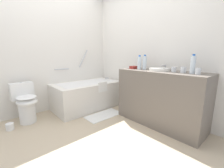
{
  "coord_description": "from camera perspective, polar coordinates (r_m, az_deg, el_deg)",
  "views": [
    {
      "loc": [
        -0.89,
        -1.66,
        1.13
      ],
      "look_at": [
        0.72,
        0.15,
        0.64
      ],
      "focal_mm": 22.56,
      "sensor_mm": 36.0,
      "label": 1
    }
  ],
  "objects": [
    {
      "name": "toilet",
      "position": [
        2.82,
        -31.61,
        -6.42
      ],
      "size": [
        0.36,
        0.52,
        0.68
      ],
      "rotation": [
        0.0,
        0.0,
        -1.5
      ],
      "color": "white",
      "rests_on": "ground_plane"
    },
    {
      "name": "bathtub",
      "position": [
        3.16,
        -9.83,
        -3.99
      ],
      "size": [
        1.43,
        0.78,
        1.27
      ],
      "color": "silver",
      "rests_on": "ground_plane"
    },
    {
      "name": "drinking_glass_1",
      "position": [
        2.13,
        31.49,
        4.45
      ],
      "size": [
        0.07,
        0.07,
        0.08
      ],
      "primitive_type": "cylinder",
      "color": "white",
      "rests_on": "vanity_counter"
    },
    {
      "name": "drinking_glass_0",
      "position": [
        2.24,
        26.93,
        5.18
      ],
      "size": [
        0.08,
        0.08,
        0.08
      ],
      "primitive_type": "cylinder",
      "color": "white",
      "rests_on": "vanity_counter"
    },
    {
      "name": "ground_plane",
      "position": [
        2.19,
        -12.35,
        -19.78
      ],
      "size": [
        3.91,
        3.91,
        0.0
      ],
      "primitive_type": "plane",
      "color": "#C1AD8E"
    },
    {
      "name": "wall_right_mirror",
      "position": [
        2.91,
        13.91,
        13.36
      ],
      "size": [
        0.1,
        3.05,
        2.48
      ],
      "primitive_type": "cube",
      "color": "silver",
      "rests_on": "ground_plane"
    },
    {
      "name": "water_bottle_2",
      "position": [
        2.53,
        11.05,
        8.43
      ],
      "size": [
        0.07,
        0.07,
        0.25
      ],
      "color": "silver",
      "rests_on": "vanity_counter"
    },
    {
      "name": "amenity_basket",
      "position": [
        2.64,
        8.83,
        6.66
      ],
      "size": [
        0.14,
        0.1,
        0.05
      ],
      "primitive_type": "cube",
      "color": "maroon",
      "rests_on": "vanity_counter"
    },
    {
      "name": "bath_mat",
      "position": [
        2.77,
        -3.38,
        -12.47
      ],
      "size": [
        0.7,
        0.34,
        0.01
      ],
      "primitive_type": "cube",
      "color": "white",
      "rests_on": "ground_plane"
    },
    {
      "name": "vanity_counter",
      "position": [
        2.46,
        18.8,
        -5.31
      ],
      "size": [
        0.54,
        1.39,
        0.89
      ],
      "primitive_type": "cube",
      "color": "#6B6056",
      "rests_on": "ground_plane"
    },
    {
      "name": "wall_back_tiled",
      "position": [
        3.16,
        -26.03,
        12.38
      ],
      "size": [
        3.31,
        0.1,
        2.48
      ],
      "primitive_type": "cube",
      "color": "silver",
      "rests_on": "ground_plane"
    },
    {
      "name": "sink_basin",
      "position": [
        2.39,
        18.57,
        5.64
      ],
      "size": [
        0.31,
        0.31,
        0.04
      ],
      "primitive_type": "cylinder",
      "color": "white",
      "rests_on": "vanity_counter"
    },
    {
      "name": "water_bottle_0",
      "position": [
        2.53,
        13.1,
        8.45
      ],
      "size": [
        0.07,
        0.07,
        0.25
      ],
      "color": "silver",
      "rests_on": "vanity_counter"
    },
    {
      "name": "toilet_paper_roll",
      "position": [
        2.76,
        -36.04,
        -13.79
      ],
      "size": [
        0.11,
        0.11,
        0.1
      ],
      "primitive_type": "cylinder",
      "color": "white",
      "rests_on": "ground_plane"
    },
    {
      "name": "drinking_glass_2",
      "position": [
        2.3,
        23.77,
        5.45
      ],
      "size": [
        0.07,
        0.07,
        0.08
      ],
      "primitive_type": "cylinder",
      "color": "white",
      "rests_on": "vanity_counter"
    },
    {
      "name": "water_bottle_1",
      "position": [
        2.17,
        29.95,
        6.86
      ],
      "size": [
        0.06,
        0.06,
        0.26
      ],
      "color": "silver",
      "rests_on": "vanity_counter"
    },
    {
      "name": "sink_faucet",
      "position": [
        2.55,
        20.67,
        6.21
      ],
      "size": [
        0.13,
        0.15,
        0.09
      ],
      "color": "#B0B0B5",
      "rests_on": "vanity_counter"
    }
  ]
}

